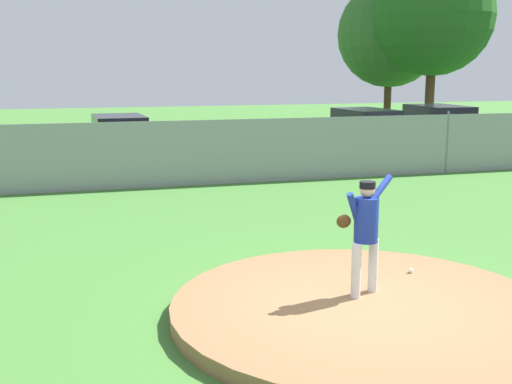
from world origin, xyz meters
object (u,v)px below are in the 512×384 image
object	(u,v)px
pitcher_youth	(365,226)
parked_car_navy	(120,142)
parked_car_white	(365,132)
baseball	(411,270)
traffic_cone_orange	(324,161)
parked_car_slate	(438,130)

from	to	relation	value
pitcher_youth	parked_car_navy	size ratio (longest dim) A/B	0.37
pitcher_youth	parked_car_white	distance (m)	16.08
baseball	traffic_cone_orange	xyz separation A→B (m)	(2.92, 10.66, 0.03)
pitcher_youth	parked_car_navy	distance (m)	14.20
parked_car_slate	traffic_cone_orange	xyz separation A→B (m)	(-5.84, -2.96, -0.59)
pitcher_youth	parked_car_slate	world-z (taller)	pitcher_youth
baseball	parked_car_white	xyz separation A→B (m)	(5.84, 13.86, 0.56)
pitcher_youth	parked_car_slate	size ratio (longest dim) A/B	0.34
parked_car_navy	pitcher_youth	bearing A→B (deg)	-81.34
parked_car_slate	baseball	bearing A→B (deg)	-122.75
baseball	parked_car_slate	distance (m)	16.20
pitcher_youth	parked_car_white	size ratio (longest dim) A/B	0.33
pitcher_youth	baseball	distance (m)	1.55
parked_car_white	parked_car_navy	size ratio (longest dim) A/B	1.10
parked_car_white	parked_car_slate	size ratio (longest dim) A/B	1.00
parked_car_white	parked_car_navy	xyz separation A→B (m)	(-9.05, -0.48, -0.01)
parked_car_navy	baseball	bearing A→B (deg)	-76.49
traffic_cone_orange	parked_car_white	bearing A→B (deg)	47.71
baseball	parked_car_slate	world-z (taller)	parked_car_slate
parked_car_slate	traffic_cone_orange	world-z (taller)	parked_car_slate
parked_car_navy	traffic_cone_orange	xyz separation A→B (m)	(6.14, -2.72, -0.53)
pitcher_youth	parked_car_white	world-z (taller)	pitcher_youth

